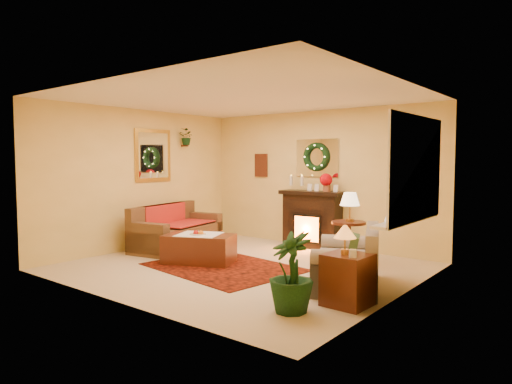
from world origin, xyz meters
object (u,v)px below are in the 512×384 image
Objects in this scene: coffee_table at (199,250)px; end_table_square at (348,282)px; sofa at (177,225)px; fireplace at (312,219)px; side_table_round at (348,244)px; loveseat at (347,255)px.

end_table_square is at bearing -32.71° from coffee_table.
fireplace is at bearing 28.35° from sofa.
fireplace is 1.86× the size of end_table_square.
fireplace is at bearing 48.33° from coffee_table.
sofa is 1.73× the size of coffee_table.
sofa is at bearing 128.99° from coffee_table.
side_table_round is 1.17× the size of end_table_square.
loveseat is 1.96× the size of side_table_round.
coffee_table is (-0.74, -2.26, -0.34)m from fireplace.
end_table_square is (4.10, -1.10, -0.16)m from sofa.
loveseat is at bearing -51.60° from fireplace.
sofa is 1.73× the size of fireplace.
loveseat is at bearing 117.81° from end_table_square.
end_table_square is 0.54× the size of coffee_table.
coffee_table is (-2.50, -0.24, -0.21)m from loveseat.
loveseat is (1.76, -2.02, -0.13)m from fireplace.
end_table_square is at bearing -54.62° from fireplace.
loveseat is 1.24× the size of coffee_table.
sofa is 3.26m from side_table_round.
coffee_table is at bearing -144.71° from side_table_round.
side_table_round is (-0.56, 1.14, -0.09)m from loveseat.
end_table_square reaches higher than coffee_table.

